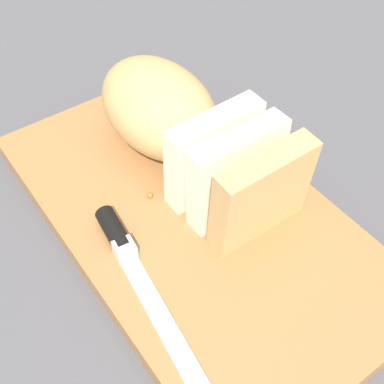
# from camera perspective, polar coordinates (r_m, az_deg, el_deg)

# --- Properties ---
(ground_plane) EXTENTS (3.00, 3.00, 0.00)m
(ground_plane) POSITION_cam_1_polar(r_m,az_deg,el_deg) (0.58, 0.00, -3.53)
(ground_plane) COLOR #4C4C51
(cutting_board) EXTENTS (0.48, 0.28, 0.02)m
(cutting_board) POSITION_cam_1_polar(r_m,az_deg,el_deg) (0.57, 0.00, -2.80)
(cutting_board) COLOR #9E6B3D
(cutting_board) RESTS_ON ground_plane
(bread_loaf) EXTENTS (0.28, 0.14, 0.10)m
(bread_loaf) POSITION_cam_1_polar(r_m,az_deg,el_deg) (0.58, -1.22, 7.30)
(bread_loaf) COLOR tan
(bread_loaf) RESTS_ON cutting_board
(bread_knife) EXTENTS (0.25, 0.04, 0.02)m
(bread_knife) POSITION_cam_1_polar(r_m,az_deg,el_deg) (0.52, -7.02, -7.38)
(bread_knife) COLOR silver
(bread_knife) RESTS_ON cutting_board
(crumb_near_knife) EXTENTS (0.01, 0.01, 0.01)m
(crumb_near_knife) POSITION_cam_1_polar(r_m,az_deg,el_deg) (0.57, -4.71, -0.34)
(crumb_near_knife) COLOR #996633
(crumb_near_knife) RESTS_ON cutting_board
(crumb_near_loaf) EXTENTS (0.01, 0.01, 0.01)m
(crumb_near_loaf) POSITION_cam_1_polar(r_m,az_deg,el_deg) (0.61, -0.37, 3.67)
(crumb_near_loaf) COLOR #996633
(crumb_near_loaf) RESTS_ON cutting_board
(crumb_stray_left) EXTENTS (0.01, 0.01, 0.01)m
(crumb_stray_left) POSITION_cam_1_polar(r_m,az_deg,el_deg) (0.55, 1.30, -2.33)
(crumb_stray_left) COLOR #996633
(crumb_stray_left) RESTS_ON cutting_board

